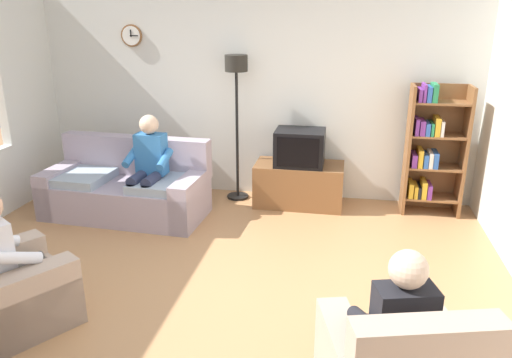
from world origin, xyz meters
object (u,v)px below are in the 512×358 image
Objects in this scene: person_on_couch at (148,163)px; person_in_left_armchair at (8,253)px; armchair_near_window at (2,294)px; person_in_right_armchair at (396,323)px; tv_stand at (299,184)px; floor_lamp at (236,88)px; bookshelf at (431,148)px; couch at (127,190)px; tv at (300,147)px.

person_in_left_armchair is at bearing -97.20° from person_on_couch.
armchair_near_window is at bearing -98.22° from person_on_couch.
person_on_couch is 1.11× the size of person_in_right_armchair.
tv_stand is 1.44m from floor_lamp.
armchair_near_window is 1.05× the size of person_in_left_armchair.
person_in_right_armchair is at bearing -100.98° from bookshelf.
tv_stand is 0.70× the size of bookshelf.
bookshelf is (3.56, 0.76, 0.49)m from couch.
person_on_couch is (0.34, -0.11, 0.39)m from couch.
person_in_left_armchair is at bearing -88.11° from couch.
floor_lamp reaches higher than couch.
bookshelf is 4.60m from person_in_left_armchair.
tv is at bearing 25.06° from person_on_couch.
tv_stand is 0.94× the size of armchair_near_window.
person_in_right_armchair is (0.90, -3.31, 0.33)m from tv_stand.
tv is (2.01, 0.67, 0.45)m from couch.
armchair_near_window is at bearing -123.66° from tv.
tv is at bearing 56.34° from person_in_left_armchair.
armchair_near_window is at bearing -139.06° from bookshelf.
couch is at bearing -160.95° from tv_stand.
tv_stand is 3.52m from person_in_left_armchair.
tv is 1.84m from person_on_couch.
couch is 1.83m from floor_lamp.
person_in_right_armchair is at bearing -74.76° from tv_stand.
couch and armchair_near_window have the same top height.
tv_stand is at bearing 25.75° from person_on_couch.
floor_lamp is (-0.82, 0.10, 1.18)m from tv_stand.
person_in_right_armchair is (-0.65, -3.38, -0.20)m from bookshelf.
bookshelf reaches higher than tv_stand.
couch is 2.16m from tv.
person_in_left_armchair is at bearing -123.44° from tv_stand.
bookshelf is at bearing 40.64° from person_in_left_armchair.
armchair_near_window reaches higher than tv_stand.
couch is 1.05× the size of floor_lamp.
tv_stand is (2.01, 0.69, -0.04)m from couch.
person_in_right_armchair is at bearing -41.95° from couch.
bookshelf reaches higher than tv.
armchair_near_window is (-3.54, -3.07, -0.51)m from bookshelf.
armchair_near_window is 0.95× the size of person_on_couch.
floor_lamp is at bearing 179.26° from bookshelf.
floor_lamp is 1.49× the size of person_on_couch.
person_on_couch reaches higher than couch.
armchair_near_window is (-1.98, -2.98, -0.47)m from tv.
person_in_left_armchair is at bearing -139.36° from bookshelf.
floor_lamp is at bearing 173.09° from tv_stand.
tv_stand is at bearing 56.56° from person_in_left_armchair.
bookshelf is 2.46m from floor_lamp.
person_on_couch is (0.32, 2.20, 0.41)m from armchair_near_window.
person_on_couch is at bearing 82.80° from person_in_left_armchair.
person_on_couch is at bearing 81.78° from armchair_near_window.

